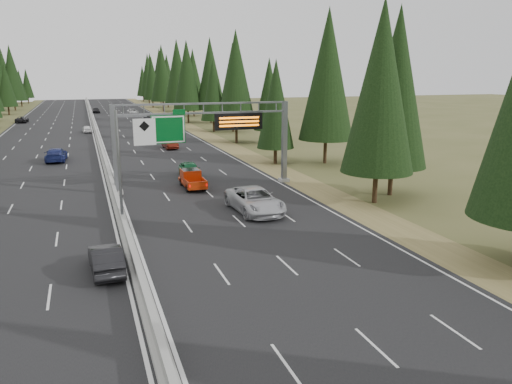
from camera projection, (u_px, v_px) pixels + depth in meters
road at (97, 136)px, 85.33m from camera, size 32.00×260.00×0.08m
shoulder_right at (199, 132)px, 90.99m from camera, size 3.60×260.00×0.06m
median_barrier at (97, 134)px, 85.24m from camera, size 0.70×260.00×0.85m
sign_gantry at (211, 132)px, 45.48m from camera, size 16.75×0.98×7.80m
hov_sign_pole at (128, 160)px, 33.84m from camera, size 2.80×0.50×8.00m
tree_row_right at (218, 78)px, 92.10m from camera, size 11.86×239.48×18.91m
silver_minivan at (255, 200)px, 38.08m from camera, size 3.37×6.78×1.85m
red_pickup at (191, 178)px, 46.47m from camera, size 1.77×4.97×1.62m
car_ahead_green at (190, 170)px, 50.87m from camera, size 2.00×4.67×1.57m
car_ahead_dkred at (170, 143)px, 70.51m from camera, size 1.78×4.75×1.55m
car_ahead_dkgrey at (147, 120)px, 104.97m from camera, size 2.59×5.41×1.52m
car_ahead_white at (133, 112)px, 129.06m from camera, size 2.78×5.27×1.41m
car_ahead_far at (96, 110)px, 134.08m from camera, size 2.03×4.38×1.45m
car_onc_near at (106, 259)px, 26.54m from camera, size 1.83×4.57×1.48m
car_onc_blue at (56, 155)px, 60.20m from camera, size 2.60×5.72×1.62m
car_onc_white at (87, 129)px, 89.54m from camera, size 1.61×3.76×1.27m
car_onc_far at (22, 120)px, 107.51m from camera, size 2.51×4.97×1.35m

